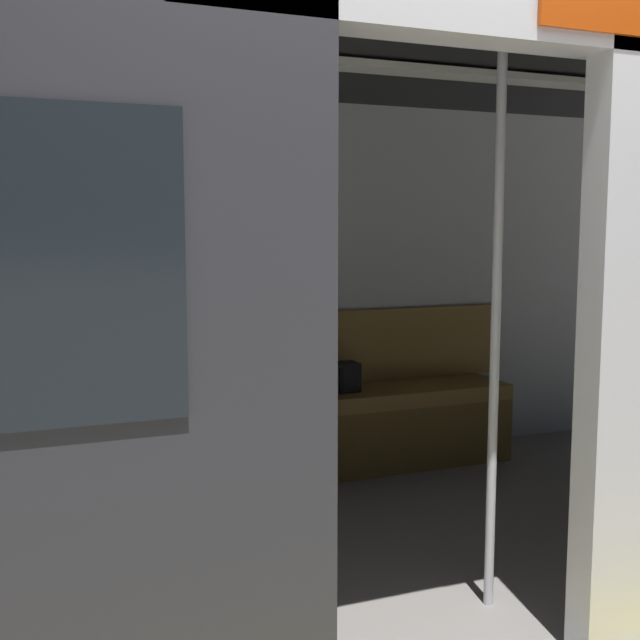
% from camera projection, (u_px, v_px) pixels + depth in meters
% --- Properties ---
extents(train_car, '(6.40, 2.61, 2.28)m').
position_uv_depth(train_car, '(311.00, 212.00, 3.34)').
color(train_car, silver).
rests_on(train_car, ground_plane).
extents(bench_seat, '(3.16, 0.44, 0.48)m').
position_uv_depth(bench_seat, '(258.00, 420.00, 4.39)').
color(bench_seat, olive).
rests_on(bench_seat, ground_plane).
extents(person_seated, '(0.55, 0.68, 1.21)m').
position_uv_depth(person_seated, '(264.00, 363.00, 4.31)').
color(person_seated, '#D8CC4C').
rests_on(person_seated, ground_plane).
extents(handbag, '(0.26, 0.15, 0.17)m').
position_uv_depth(handbag, '(336.00, 377.00, 4.59)').
color(handbag, black).
rests_on(handbag, bench_seat).
extents(book, '(0.25, 0.27, 0.03)m').
position_uv_depth(book, '(182.00, 403.00, 4.24)').
color(book, gold).
rests_on(book, bench_seat).
extents(grab_pole_door, '(0.04, 0.04, 2.14)m').
position_uv_depth(grab_pole_door, '(297.00, 338.00, 2.60)').
color(grab_pole_door, silver).
rests_on(grab_pole_door, ground_plane).
extents(grab_pole_far, '(0.04, 0.04, 2.14)m').
position_uv_depth(grab_pole_far, '(495.00, 327.00, 2.89)').
color(grab_pole_far, silver).
rests_on(grab_pole_far, ground_plane).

